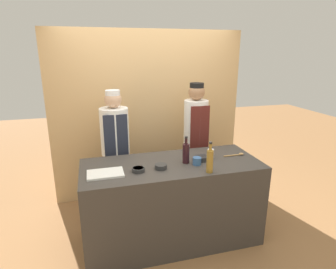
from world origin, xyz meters
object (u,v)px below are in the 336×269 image
sauce_bowl_purple (161,166)px  wooden_spoon (237,155)px  bottle_vinegar (210,161)px  cup_blue (197,161)px  bottle_wine (186,153)px  cup_steel (211,154)px  cutting_board (105,174)px  sauce_bowl_red (138,169)px  chef_right (195,140)px  chef_left (116,150)px  sauce_bowl_orange (202,158)px

sauce_bowl_purple → wooden_spoon: bearing=8.2°
bottle_vinegar → cup_blue: 0.24m
bottle_wine → cup_steel: (0.32, 0.06, -0.06)m
bottle_vinegar → bottle_wine: bearing=116.5°
cutting_board → bottle_wine: 0.87m
cup_steel → sauce_bowl_purple: bearing=-166.6°
sauce_bowl_red → bottle_wine: bearing=9.8°
sauce_bowl_purple → cup_blue: (0.40, 0.00, 0.01)m
sauce_bowl_red → cup_steel: 0.87m
wooden_spoon → chef_right: bearing=110.0°
sauce_bowl_purple → cup_steel: cup_steel is taller
sauce_bowl_red → cup_blue: 0.64m
sauce_bowl_purple → bottle_wine: size_ratio=0.42×
bottle_wine → cup_blue: size_ratio=3.24×
bottle_vinegar → cup_blue: (-0.05, 0.22, -0.08)m
cup_blue → cutting_board: bearing=179.7°
bottle_vinegar → bottle_wine: (-0.15, 0.30, -0.01)m
sauce_bowl_red → cutting_board: 0.33m
chef_left → bottle_wine: bearing=-46.8°
sauce_bowl_red → cup_blue: size_ratio=1.42×
sauce_bowl_orange → cup_blue: cup_blue is taller
bottle_vinegar → chef_left: chef_left is taller
cutting_board → chef_left: chef_left is taller
sauce_bowl_purple → chef_right: bearing=50.0°
bottle_wine → chef_right: 0.84m
chef_left → cup_steel: bearing=-33.8°
sauce_bowl_red → bottle_vinegar: (0.69, -0.20, 0.10)m
cutting_board → bottle_vinegar: bottle_vinegar is taller
sauce_bowl_orange → cup_steel: (0.12, 0.04, 0.02)m
sauce_bowl_purple → cutting_board: bearing=179.0°
wooden_spoon → chef_right: (-0.25, 0.69, -0.01)m
sauce_bowl_purple → cup_steel: size_ratio=1.19×
bottle_wine → wooden_spoon: size_ratio=1.19×
bottle_vinegar → cup_steel: size_ratio=3.08×
sauce_bowl_red → chef_right: chef_right is taller
sauce_bowl_orange → cup_blue: (-0.10, -0.11, 0.01)m
bottle_vinegar → wooden_spoon: size_ratio=1.28×
bottle_wine → wooden_spoon: bearing=4.3°
wooden_spoon → chef_left: chef_left is taller
sauce_bowl_red → bottle_vinegar: size_ratio=0.41×
sauce_bowl_purple → wooden_spoon: (0.94, 0.14, -0.02)m
sauce_bowl_orange → chef_left: chef_left is taller
cup_blue → chef_left: chef_left is taller
bottle_vinegar → bottle_wine: size_ratio=1.07×
sauce_bowl_purple → wooden_spoon: size_ratio=0.50×
sauce_bowl_red → cup_steel: (0.86, 0.15, 0.03)m
cup_steel → chef_right: size_ratio=0.06×
cup_steel → wooden_spoon: bearing=-2.2°
bottle_vinegar → chef_right: size_ratio=0.19×
sauce_bowl_orange → bottle_wine: size_ratio=0.48×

